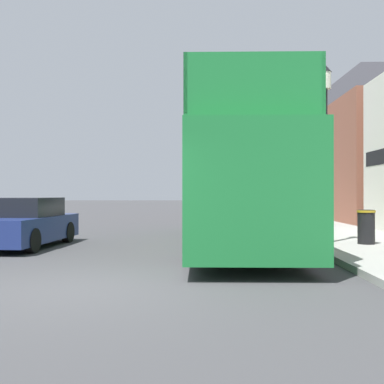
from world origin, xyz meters
TOP-DOWN VIEW (x-y plane):
  - ground_plane at (0.00, 21.00)m, footprint 144.00×144.00m
  - sidewalk at (6.46, 18.00)m, footprint 3.59×108.00m
  - brick_terrace_rear at (11.25, 19.93)m, footprint 6.00×16.14m
  - tour_bus at (2.75, 6.28)m, footprint 2.56×11.48m
  - parked_car_ahead_of_bus at (3.54, 15.73)m, footprint 2.00×4.18m
  - parked_car_far_side at (-3.11, 5.37)m, footprint 2.04×4.09m
  - lamp_post_nearest at (5.18, 5.28)m, footprint 0.35×0.35m
  - lamp_post_second at (5.14, 13.79)m, footprint 0.35×0.35m
  - litter_bin at (6.21, 5.08)m, footprint 0.48×0.48m

SIDE VIEW (x-z plane):
  - ground_plane at x=0.00m, z-range 0.00..0.00m
  - sidewalk at x=6.46m, z-range 0.00..0.14m
  - litter_bin at x=6.21m, z-range 0.17..1.08m
  - parked_car_far_side at x=-3.11m, z-range -0.04..1.32m
  - parked_car_ahead_of_bus at x=3.54m, z-range -0.05..1.44m
  - tour_bus at x=2.75m, z-range -0.19..3.76m
  - lamp_post_nearest at x=5.18m, z-range 1.05..5.89m
  - lamp_post_second at x=5.14m, z-range 1.05..5.91m
  - brick_terrace_rear at x=11.25m, z-range 0.00..9.32m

